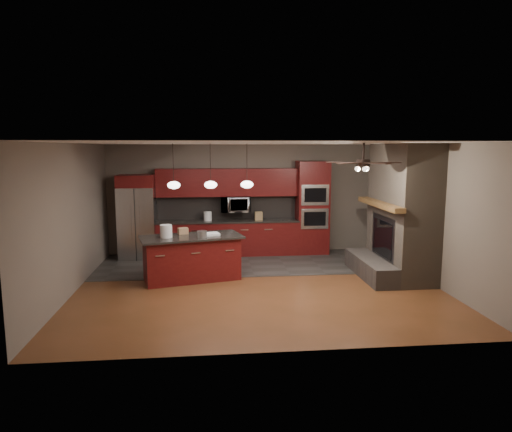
{
  "coord_description": "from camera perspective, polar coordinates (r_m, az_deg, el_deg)",
  "views": [
    {
      "loc": [
        -0.94,
        -8.71,
        2.71
      ],
      "look_at": [
        0.03,
        0.6,
        1.31
      ],
      "focal_mm": 32.0,
      "sensor_mm": 36.0,
      "label": 1
    }
  ],
  "objects": [
    {
      "name": "fireplace_column",
      "position": [
        10.04,
        17.47,
        0.01
      ],
      "size": [
        1.3,
        2.1,
        2.8
      ],
      "color": "brown",
      "rests_on": "ground"
    },
    {
      "name": "pendant_center",
      "position": [
        9.44,
        -5.69,
        3.93
      ],
      "size": [
        0.26,
        0.26,
        0.92
      ],
      "color": "black",
      "rests_on": "ceiling"
    },
    {
      "name": "ceiling_fan",
      "position": [
        8.37,
        13.25,
        6.55
      ],
      "size": [
        1.27,
        1.33,
        0.41
      ],
      "color": "black",
      "rests_on": "ceiling"
    },
    {
      "name": "back_cabinetry",
      "position": [
        11.61,
        -3.56,
        -0.52
      ],
      "size": [
        3.59,
        0.64,
        2.2
      ],
      "color": "#5B1210",
      "rests_on": "ground"
    },
    {
      "name": "paint_tray",
      "position": [
        9.5,
        -5.94,
        -2.27
      ],
      "size": [
        0.48,
        0.38,
        0.04
      ],
      "primitive_type": "cube",
      "rotation": [
        0.0,
        0.0,
        0.22
      ],
      "color": "white",
      "rests_on": "kitchen_island"
    },
    {
      "name": "counter_bucket",
      "position": [
        11.54,
        -6.06,
        -0.01
      ],
      "size": [
        0.22,
        0.22,
        0.23
      ],
      "primitive_type": "cylinder",
      "rotation": [
        0.0,
        0.0,
        -0.11
      ],
      "color": "white",
      "rests_on": "back_cabinetry"
    },
    {
      "name": "paint_can",
      "position": [
        9.28,
        -6.76,
        -2.26
      ],
      "size": [
        0.22,
        0.22,
        0.13
      ],
      "primitive_type": "cylinder",
      "rotation": [
        0.0,
        0.0,
        -0.08
      ],
      "color": "#AEAFB3",
      "rests_on": "kitchen_island"
    },
    {
      "name": "back_wall",
      "position": [
        11.82,
        -1.34,
        2.13
      ],
      "size": [
        7.0,
        0.02,
        2.8
      ],
      "primitive_type": "cube",
      "color": "#63584F",
      "rests_on": "ground"
    },
    {
      "name": "pendant_left",
      "position": [
        9.47,
        -10.24,
        3.85
      ],
      "size": [
        0.26,
        0.26,
        0.92
      ],
      "color": "black",
      "rests_on": "ceiling"
    },
    {
      "name": "kitchen_island",
      "position": [
        9.56,
        -8.03,
        -5.17
      ],
      "size": [
        2.22,
        1.4,
        0.92
      ],
      "rotation": [
        0.0,
        0.0,
        0.24
      ],
      "color": "#5B1210",
      "rests_on": "ground"
    },
    {
      "name": "oven_tower",
      "position": [
        11.8,
        7.05,
        1.04
      ],
      "size": [
        0.8,
        0.63,
        2.38
      ],
      "color": "#5B1210",
      "rests_on": "ground"
    },
    {
      "name": "pendant_right",
      "position": [
        9.47,
        -1.13,
        3.98
      ],
      "size": [
        0.26,
        0.26,
        0.92
      ],
      "color": "black",
      "rests_on": "ceiling"
    },
    {
      "name": "ceiling",
      "position": [
        8.76,
        0.23,
        9.09
      ],
      "size": [
        7.0,
        6.0,
        0.02
      ],
      "primitive_type": "cube",
      "color": "white",
      "rests_on": "back_wall"
    },
    {
      "name": "counter_box",
      "position": [
        11.55,
        0.32,
        0.01
      ],
      "size": [
        0.2,
        0.15,
        0.21
      ],
      "primitive_type": "cube",
      "rotation": [
        0.0,
        0.0,
        0.04
      ],
      "color": "#9C7B50",
      "rests_on": "back_cabinetry"
    },
    {
      "name": "cardboard_box",
      "position": [
        9.71,
        -9.11,
        -1.85
      ],
      "size": [
        0.24,
        0.2,
        0.13
      ],
      "primitive_type": "cube",
      "rotation": [
        0.0,
        0.0,
        0.32
      ],
      "color": "#99704F",
      "rests_on": "kitchen_island"
    },
    {
      "name": "right_wall",
      "position": [
        9.86,
        20.88,
        0.31
      ],
      "size": [
        0.02,
        6.0,
        2.8
      ],
      "primitive_type": "cube",
      "color": "#63584F",
      "rests_on": "ground"
    },
    {
      "name": "microwave",
      "position": [
        11.57,
        -2.59,
        1.48
      ],
      "size": [
        0.73,
        0.41,
        0.5
      ],
      "primitive_type": "imported",
      "color": "silver",
      "rests_on": "back_cabinetry"
    },
    {
      "name": "ground",
      "position": [
        9.17,
        0.22,
        -8.69
      ],
      "size": [
        7.0,
        7.0,
        0.0
      ],
      "primitive_type": "plane",
      "color": "brown",
      "rests_on": "ground"
    },
    {
      "name": "white_bucket",
      "position": [
        9.36,
        -11.17,
        -1.88
      ],
      "size": [
        0.34,
        0.34,
        0.26
      ],
      "primitive_type": "cylinder",
      "rotation": [
        0.0,
        0.0,
        0.65
      ],
      "color": "silver",
      "rests_on": "kitchen_island"
    },
    {
      "name": "refrigerator",
      "position": [
        11.59,
        -14.62,
        -0.1
      ],
      "size": [
        0.88,
        0.75,
        2.07
      ],
      "color": "silver",
      "rests_on": "ground"
    },
    {
      "name": "slate_tile_patch",
      "position": [
        10.89,
        -0.8,
        -5.88
      ],
      "size": [
        7.0,
        2.4,
        0.01
      ],
      "primitive_type": "cube",
      "color": "#33312E",
      "rests_on": "ground"
    },
    {
      "name": "left_wall",
      "position": [
        9.17,
        -22.07,
        -0.34
      ],
      "size": [
        0.02,
        6.0,
        2.8
      ],
      "primitive_type": "cube",
      "color": "#63584F",
      "rests_on": "ground"
    }
  ]
}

